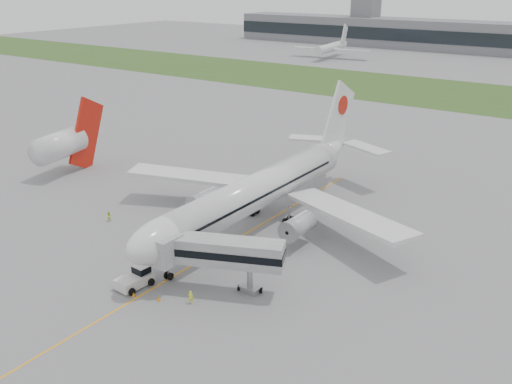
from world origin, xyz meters
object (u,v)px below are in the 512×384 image
Objects in this scene: pushback_tug at (136,278)px; ground_crew_near at (191,297)px; airliner at (263,188)px; neighbor_aircraft at (63,144)px; jet_bridge at (215,252)px.

pushback_tug is 2.78× the size of ground_crew_near.
airliner is at bearing 89.21° from pushback_tug.
airliner reaches higher than ground_crew_near.
neighbor_aircraft reaches higher than ground_crew_near.
jet_bridge is (8.44, 4.37, 4.00)m from pushback_tug.
neighbor_aircraft reaches higher than pushback_tug.
jet_bridge is at bearing -32.17° from neighbor_aircraft.
neighbor_aircraft is (-42.63, -1.76, -0.08)m from airliner.
ground_crew_near is at bearing -122.72° from jet_bridge.
neighbor_aircraft is at bearing 156.55° from pushback_tug.
airliner is 23.67m from pushback_tug.
pushback_tug is 10.31m from jet_bridge.
ground_crew_near is (7.83, 0.66, -0.21)m from pushback_tug.
pushback_tug is (-2.07, -23.12, -4.65)m from airliner.
pushback_tug is at bearing -175.90° from jet_bridge.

